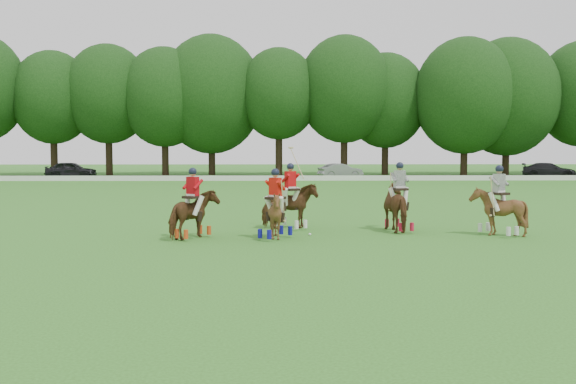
{
  "coord_description": "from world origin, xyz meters",
  "views": [
    {
      "loc": [
        -0.49,
        -17.17,
        2.91
      ],
      "look_at": [
        -0.04,
        4.2,
        1.4
      ],
      "focal_mm": 40.0,
      "sensor_mm": 36.0,
      "label": 1
    }
  ],
  "objects_px": {
    "car_right": "(549,170)",
    "polo_stripe_b": "(498,211)",
    "polo_red_c": "(275,214)",
    "polo_ball": "(310,234)",
    "polo_stripe_a": "(399,206)",
    "car_mid": "(340,171)",
    "polo_red_b": "(290,205)",
    "car_left": "(71,170)",
    "polo_red_a": "(193,213)"
  },
  "relations": [
    {
      "from": "car_right",
      "to": "polo_stripe_b",
      "type": "distance_m",
      "value": 43.15
    },
    {
      "from": "polo_red_c",
      "to": "polo_stripe_b",
      "type": "bearing_deg",
      "value": 4.7
    },
    {
      "from": "polo_red_c",
      "to": "polo_ball",
      "type": "height_order",
      "value": "polo_red_c"
    },
    {
      "from": "polo_stripe_b",
      "to": "polo_ball",
      "type": "relative_size",
      "value": 25.66
    },
    {
      "from": "polo_stripe_a",
      "to": "polo_stripe_b",
      "type": "height_order",
      "value": "polo_stripe_a"
    },
    {
      "from": "car_mid",
      "to": "polo_red_b",
      "type": "bearing_deg",
      "value": 152.67
    },
    {
      "from": "car_mid",
      "to": "car_right",
      "type": "bearing_deg",
      "value": -108.74
    },
    {
      "from": "car_right",
      "to": "polo_red_c",
      "type": "bearing_deg",
      "value": 166.57
    },
    {
      "from": "polo_red_c",
      "to": "polo_stripe_a",
      "type": "relative_size",
      "value": 0.93
    },
    {
      "from": "car_right",
      "to": "polo_ball",
      "type": "bearing_deg",
      "value": 167.26
    },
    {
      "from": "polo_stripe_b",
      "to": "polo_ball",
      "type": "distance_m",
      "value": 6.21
    },
    {
      "from": "polo_stripe_a",
      "to": "polo_stripe_b",
      "type": "relative_size",
      "value": 1.03
    },
    {
      "from": "car_left",
      "to": "car_mid",
      "type": "height_order",
      "value": "car_left"
    },
    {
      "from": "car_mid",
      "to": "polo_red_a",
      "type": "distance_m",
      "value": 40.4
    },
    {
      "from": "car_mid",
      "to": "polo_stripe_b",
      "type": "height_order",
      "value": "polo_stripe_b"
    },
    {
      "from": "polo_red_c",
      "to": "polo_stripe_a",
      "type": "bearing_deg",
      "value": 22.97
    },
    {
      "from": "car_mid",
      "to": "polo_ball",
      "type": "xyz_separation_m",
      "value": [
        -5.01,
        -38.84,
        -0.63
      ]
    },
    {
      "from": "car_right",
      "to": "polo_red_a",
      "type": "relative_size",
      "value": 2.16
    },
    {
      "from": "car_left",
      "to": "polo_red_a",
      "type": "height_order",
      "value": "polo_red_a"
    },
    {
      "from": "polo_stripe_b",
      "to": "polo_red_b",
      "type": "bearing_deg",
      "value": 164.42
    },
    {
      "from": "car_left",
      "to": "polo_ball",
      "type": "relative_size",
      "value": 50.82
    },
    {
      "from": "car_left",
      "to": "polo_red_b",
      "type": "bearing_deg",
      "value": -154.17
    },
    {
      "from": "car_left",
      "to": "car_mid",
      "type": "bearing_deg",
      "value": -91.75
    },
    {
      "from": "polo_ball",
      "to": "polo_red_a",
      "type": "bearing_deg",
      "value": -170.85
    },
    {
      "from": "polo_red_b",
      "to": "polo_stripe_b",
      "type": "height_order",
      "value": "polo_red_b"
    },
    {
      "from": "car_mid",
      "to": "polo_ball",
      "type": "relative_size",
      "value": 45.68
    },
    {
      "from": "car_left",
      "to": "car_mid",
      "type": "xyz_separation_m",
      "value": [
        24.98,
        0.0,
        -0.1
      ]
    },
    {
      "from": "car_right",
      "to": "polo_stripe_b",
      "type": "xyz_separation_m",
      "value": [
        -18.51,
        -38.98,
        0.13
      ]
    },
    {
      "from": "car_mid",
      "to": "polo_red_b",
      "type": "xyz_separation_m",
      "value": [
        -5.6,
        -37.09,
        0.16
      ]
    },
    {
      "from": "car_mid",
      "to": "car_right",
      "type": "distance_m",
      "value": 19.67
    },
    {
      "from": "car_left",
      "to": "polo_red_a",
      "type": "relative_size",
      "value": 2.04
    },
    {
      "from": "polo_red_b",
      "to": "polo_stripe_b",
      "type": "distance_m",
      "value": 7.02
    },
    {
      "from": "car_left",
      "to": "polo_red_c",
      "type": "bearing_deg",
      "value": -156.3
    },
    {
      "from": "car_mid",
      "to": "polo_red_a",
      "type": "xyz_separation_m",
      "value": [
        -8.74,
        -39.45,
        0.13
      ]
    },
    {
      "from": "polo_stripe_a",
      "to": "car_left",
      "type": "bearing_deg",
      "value": 121.47
    },
    {
      "from": "polo_red_b",
      "to": "polo_stripe_b",
      "type": "relative_size",
      "value": 1.24
    },
    {
      "from": "car_left",
      "to": "polo_stripe_b",
      "type": "height_order",
      "value": "polo_stripe_b"
    },
    {
      "from": "car_mid",
      "to": "polo_red_b",
      "type": "height_order",
      "value": "polo_red_b"
    },
    {
      "from": "car_right",
      "to": "polo_ball",
      "type": "distance_m",
      "value": 46.02
    },
    {
      "from": "car_mid",
      "to": "polo_stripe_a",
      "type": "xyz_separation_m",
      "value": [
        -1.86,
        -37.76,
        0.19
      ]
    },
    {
      "from": "car_left",
      "to": "car_mid",
      "type": "distance_m",
      "value": 24.98
    },
    {
      "from": "car_right",
      "to": "polo_red_c",
      "type": "distance_m",
      "value": 47.25
    },
    {
      "from": "polo_stripe_a",
      "to": "polo_ball",
      "type": "bearing_deg",
      "value": -161.05
    },
    {
      "from": "polo_stripe_b",
      "to": "polo_red_a",
      "type": "bearing_deg",
      "value": -177.29
    },
    {
      "from": "polo_red_a",
      "to": "polo_stripe_b",
      "type": "bearing_deg",
      "value": 2.71
    },
    {
      "from": "car_mid",
      "to": "car_right",
      "type": "height_order",
      "value": "car_right"
    },
    {
      "from": "polo_red_c",
      "to": "polo_ball",
      "type": "xyz_separation_m",
      "value": [
        1.13,
        0.73,
        -0.74
      ]
    },
    {
      "from": "polo_ball",
      "to": "polo_stripe_b",
      "type": "bearing_deg",
      "value": -1.24
    },
    {
      "from": "polo_stripe_a",
      "to": "polo_ball",
      "type": "distance_m",
      "value": 3.42
    },
    {
      "from": "polo_stripe_b",
      "to": "polo_ball",
      "type": "bearing_deg",
      "value": 178.76
    }
  ]
}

